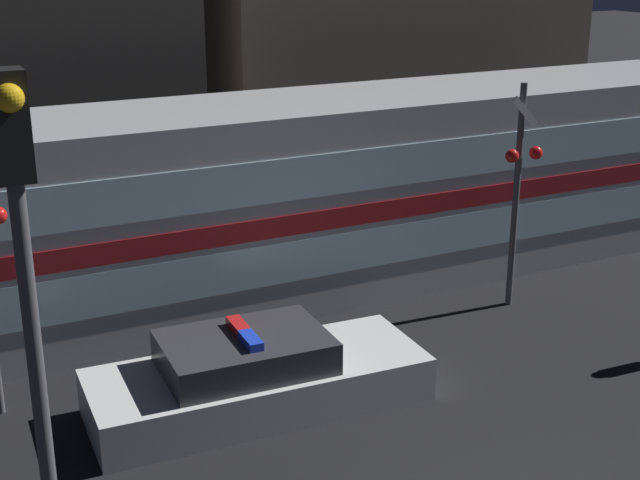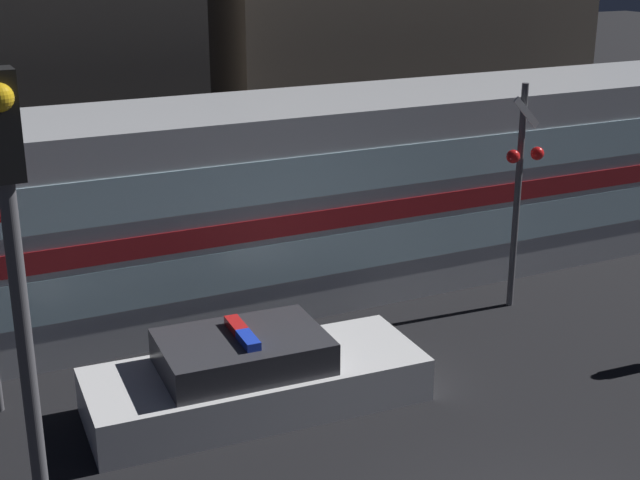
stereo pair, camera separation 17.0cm
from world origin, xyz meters
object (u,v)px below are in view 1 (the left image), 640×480
crossing_signal_near (519,182)px  traffic_light_corner (27,286)px  police_car (256,377)px  train (365,188)px

crossing_signal_near → traffic_light_corner: 10.28m
traffic_light_corner → police_car: bearing=44.1°
police_car → traffic_light_corner: (-3.41, -3.31, 3.19)m
train → police_car: size_ratio=3.44×
train → crossing_signal_near: (1.64, -2.54, 0.52)m
crossing_signal_near → traffic_light_corner: traffic_light_corner is taller
crossing_signal_near → traffic_light_corner: (-9.08, -4.65, 1.31)m
police_car → crossing_signal_near: bearing=16.7°
train → crossing_signal_near: size_ratio=4.15×
train → traffic_light_corner: size_ratio=3.12×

